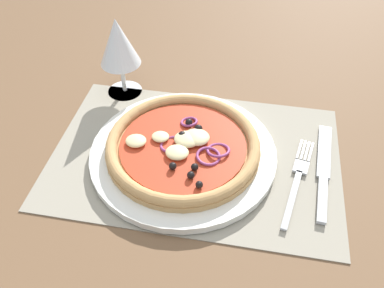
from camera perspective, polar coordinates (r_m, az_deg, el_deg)
name	(u,v)px	position (r cm, az deg, el deg)	size (l,w,h in cm)	color
ground_plane	(195,161)	(65.82, 0.48, -2.43)	(190.00, 140.00, 2.40)	brown
placemat	(195,155)	(64.80, 0.48, -1.59)	(45.27, 30.30, 0.40)	gray
plate	(183,153)	(64.01, -1.25, -1.28)	(29.16, 29.16, 1.23)	silver
pizza	(183,145)	(62.78, -1.26, -0.21)	(23.99, 23.99, 2.61)	tan
fork	(298,177)	(63.29, 14.64, -4.45)	(4.95, 17.95, 0.44)	#B2B5BA
knife	(324,169)	(65.39, 17.97, -3.34)	(3.18, 20.07, 0.62)	#B2B5BA
wine_glass	(118,44)	(72.93, -10.29, 13.60)	(7.20, 7.20, 14.90)	silver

